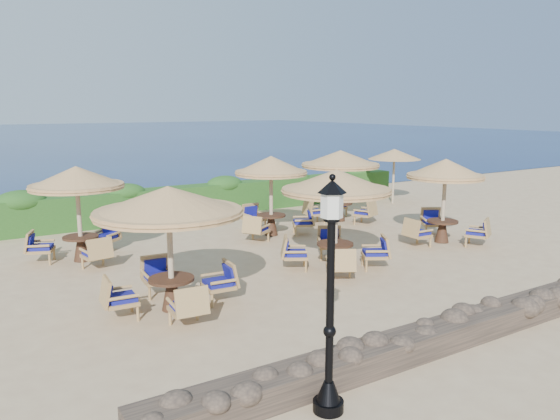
{
  "coord_description": "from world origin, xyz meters",
  "views": [
    {
      "loc": [
        -9.12,
        -12.43,
        4.25
      ],
      "look_at": [
        -0.94,
        0.68,
        1.3
      ],
      "focal_mm": 35.0,
      "sensor_mm": 36.0,
      "label": 1
    }
  ],
  "objects_px": {
    "cafe_set_5": "(340,170)",
    "extra_parasol": "(394,154)",
    "cafe_set_3": "(78,196)",
    "cafe_set_4": "(271,182)",
    "cafe_set_2": "(445,186)",
    "cafe_set_1": "(336,201)",
    "cafe_set_0": "(169,223)",
    "lamp_post": "(330,307)"
  },
  "relations": [
    {
      "from": "extra_parasol",
      "to": "cafe_set_4",
      "type": "xyz_separation_m",
      "value": [
        -7.77,
        -2.41,
        -0.37
      ]
    },
    {
      "from": "cafe_set_0",
      "to": "cafe_set_1",
      "type": "height_order",
      "value": "same"
    },
    {
      "from": "cafe_set_4",
      "to": "cafe_set_3",
      "type": "bearing_deg",
      "value": 178.27
    },
    {
      "from": "lamp_post",
      "to": "cafe_set_4",
      "type": "height_order",
      "value": "lamp_post"
    },
    {
      "from": "cafe_set_5",
      "to": "cafe_set_3",
      "type": "bearing_deg",
      "value": -177.22
    },
    {
      "from": "cafe_set_1",
      "to": "cafe_set_2",
      "type": "distance_m",
      "value": 4.67
    },
    {
      "from": "cafe_set_1",
      "to": "cafe_set_5",
      "type": "relative_size",
      "value": 0.99
    },
    {
      "from": "cafe_set_0",
      "to": "cafe_set_4",
      "type": "xyz_separation_m",
      "value": [
        5.28,
        4.7,
        -0.09
      ]
    },
    {
      "from": "cafe_set_0",
      "to": "cafe_set_3",
      "type": "relative_size",
      "value": 1.13
    },
    {
      "from": "cafe_set_2",
      "to": "cafe_set_4",
      "type": "xyz_separation_m",
      "value": [
        -4.1,
        3.68,
        0.0
      ]
    },
    {
      "from": "extra_parasol",
      "to": "cafe_set_1",
      "type": "relative_size",
      "value": 0.84
    },
    {
      "from": "cafe_set_1",
      "to": "extra_parasol",
      "type": "bearing_deg",
      "value": 38.39
    },
    {
      "from": "extra_parasol",
      "to": "cafe_set_0",
      "type": "distance_m",
      "value": 14.87
    },
    {
      "from": "lamp_post",
      "to": "cafe_set_4",
      "type": "xyz_separation_m",
      "value": [
        4.83,
        9.59,
        0.25
      ]
    },
    {
      "from": "lamp_post",
      "to": "cafe_set_3",
      "type": "bearing_deg",
      "value": 97.19
    },
    {
      "from": "cafe_set_4",
      "to": "cafe_set_2",
      "type": "bearing_deg",
      "value": -41.92
    },
    {
      "from": "lamp_post",
      "to": "cafe_set_2",
      "type": "relative_size",
      "value": 1.19
    },
    {
      "from": "lamp_post",
      "to": "extra_parasol",
      "type": "height_order",
      "value": "lamp_post"
    },
    {
      "from": "cafe_set_1",
      "to": "cafe_set_5",
      "type": "bearing_deg",
      "value": 50.81
    },
    {
      "from": "lamp_post",
      "to": "cafe_set_0",
      "type": "distance_m",
      "value": 4.92
    },
    {
      "from": "cafe_set_4",
      "to": "cafe_set_5",
      "type": "height_order",
      "value": "same"
    },
    {
      "from": "extra_parasol",
      "to": "cafe_set_4",
      "type": "distance_m",
      "value": 8.14
    },
    {
      "from": "cafe_set_5",
      "to": "extra_parasol",
      "type": "bearing_deg",
      "value": 22.0
    },
    {
      "from": "cafe_set_3",
      "to": "cafe_set_5",
      "type": "distance_m",
      "value": 9.45
    },
    {
      "from": "cafe_set_2",
      "to": "cafe_set_4",
      "type": "height_order",
      "value": "same"
    },
    {
      "from": "lamp_post",
      "to": "cafe_set_1",
      "type": "relative_size",
      "value": 1.15
    },
    {
      "from": "lamp_post",
      "to": "cafe_set_5",
      "type": "bearing_deg",
      "value": 51.24
    },
    {
      "from": "extra_parasol",
      "to": "cafe_set_0",
      "type": "bearing_deg",
      "value": -151.39
    },
    {
      "from": "lamp_post",
      "to": "cafe_set_1",
      "type": "height_order",
      "value": "lamp_post"
    },
    {
      "from": "cafe_set_1",
      "to": "cafe_set_3",
      "type": "xyz_separation_m",
      "value": [
        -5.52,
        4.36,
        0.0
      ]
    },
    {
      "from": "cafe_set_1",
      "to": "cafe_set_2",
      "type": "height_order",
      "value": "same"
    },
    {
      "from": "cafe_set_2",
      "to": "cafe_set_4",
      "type": "bearing_deg",
      "value": 138.08
    },
    {
      "from": "cafe_set_1",
      "to": "cafe_set_3",
      "type": "distance_m",
      "value": 7.03
    },
    {
      "from": "cafe_set_3",
      "to": "cafe_set_0",
      "type": "bearing_deg",
      "value": -80.92
    },
    {
      "from": "extra_parasol",
      "to": "lamp_post",
      "type": "bearing_deg",
      "value": -136.4
    },
    {
      "from": "cafe_set_4",
      "to": "cafe_set_0",
      "type": "bearing_deg",
      "value": -138.32
    },
    {
      "from": "extra_parasol",
      "to": "cafe_set_5",
      "type": "distance_m",
      "value": 4.74
    },
    {
      "from": "cafe_set_1",
      "to": "cafe_set_2",
      "type": "bearing_deg",
      "value": 6.06
    },
    {
      "from": "cafe_set_2",
      "to": "cafe_set_5",
      "type": "height_order",
      "value": "same"
    },
    {
      "from": "cafe_set_4",
      "to": "extra_parasol",
      "type": "bearing_deg",
      "value": 17.26
    },
    {
      "from": "cafe_set_0",
      "to": "cafe_set_3",
      "type": "height_order",
      "value": "same"
    },
    {
      "from": "cafe_set_3",
      "to": "cafe_set_5",
      "type": "bearing_deg",
      "value": 2.78
    }
  ]
}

